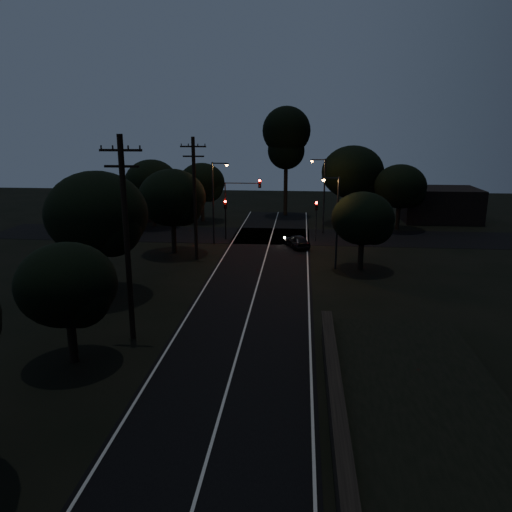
{
  "coord_description": "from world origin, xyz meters",
  "views": [
    {
      "loc": [
        3.11,
        -9.79,
        11.41
      ],
      "look_at": [
        0.0,
        24.0,
        2.5
      ],
      "focal_mm": 35.0,
      "sensor_mm": 36.0,
      "label": 1
    }
  ],
  "objects_px": {
    "utility_pole_far": "(195,197)",
    "car": "(297,241)",
    "utility_pole_mid": "(126,237)",
    "streetlight_c": "(335,216)",
    "signal_right": "(316,214)",
    "tall_pine": "(286,137)",
    "streetlight_a": "(215,197)",
    "signal_mast": "(242,198)",
    "signal_left": "(225,212)",
    "streetlight_b": "(322,191)"
  },
  "relations": [
    {
      "from": "signal_mast",
      "to": "utility_pole_mid",
      "type": "bearing_deg",
      "value": -97.04
    },
    {
      "from": "utility_pole_far",
      "to": "streetlight_b",
      "type": "relative_size",
      "value": 1.31
    },
    {
      "from": "signal_left",
      "to": "streetlight_a",
      "type": "relative_size",
      "value": 0.51
    },
    {
      "from": "tall_pine",
      "to": "signal_mast",
      "type": "xyz_separation_m",
      "value": [
        -3.91,
        -15.01,
        -5.6
      ]
    },
    {
      "from": "utility_pole_far",
      "to": "car",
      "type": "xyz_separation_m",
      "value": [
        8.76,
        5.04,
        -4.85
      ]
    },
    {
      "from": "signal_mast",
      "to": "streetlight_a",
      "type": "relative_size",
      "value": 0.78
    },
    {
      "from": "utility_pole_mid",
      "to": "streetlight_c",
      "type": "xyz_separation_m",
      "value": [
        11.83,
        15.0,
        -1.39
      ]
    },
    {
      "from": "utility_pole_far",
      "to": "signal_left",
      "type": "height_order",
      "value": "utility_pole_far"
    },
    {
      "from": "tall_pine",
      "to": "signal_mast",
      "type": "distance_m",
      "value": 16.49
    },
    {
      "from": "utility_pole_mid",
      "to": "signal_right",
      "type": "xyz_separation_m",
      "value": [
        10.6,
        24.99,
        -2.9
      ]
    },
    {
      "from": "streetlight_c",
      "to": "car",
      "type": "xyz_separation_m",
      "value": [
        -3.07,
        7.04,
        -3.72
      ]
    },
    {
      "from": "utility_pole_far",
      "to": "signal_right",
      "type": "bearing_deg",
      "value": 37.0
    },
    {
      "from": "streetlight_c",
      "to": "signal_right",
      "type": "bearing_deg",
      "value": 97.02
    },
    {
      "from": "utility_pole_far",
      "to": "streetlight_c",
      "type": "bearing_deg",
      "value": -9.6
    },
    {
      "from": "utility_pole_far",
      "to": "signal_mast",
      "type": "bearing_deg",
      "value": 68.89
    },
    {
      "from": "utility_pole_mid",
      "to": "utility_pole_far",
      "type": "bearing_deg",
      "value": 90.0
    },
    {
      "from": "streetlight_c",
      "to": "streetlight_b",
      "type": "bearing_deg",
      "value": 92.14
    },
    {
      "from": "tall_pine",
      "to": "signal_right",
      "type": "distance_m",
      "value": 16.99
    },
    {
      "from": "signal_right",
      "to": "streetlight_a",
      "type": "relative_size",
      "value": 0.51
    },
    {
      "from": "streetlight_c",
      "to": "car",
      "type": "height_order",
      "value": "streetlight_c"
    },
    {
      "from": "signal_mast",
      "to": "streetlight_a",
      "type": "bearing_deg",
      "value": -140.23
    },
    {
      "from": "utility_pole_mid",
      "to": "streetlight_c",
      "type": "relative_size",
      "value": 1.47
    },
    {
      "from": "signal_right",
      "to": "streetlight_a",
      "type": "xyz_separation_m",
      "value": [
        -9.91,
        -1.99,
        1.8
      ]
    },
    {
      "from": "signal_right",
      "to": "signal_mast",
      "type": "distance_m",
      "value": 7.66
    },
    {
      "from": "signal_left",
      "to": "streetlight_b",
      "type": "relative_size",
      "value": 0.51
    },
    {
      "from": "tall_pine",
      "to": "car",
      "type": "relative_size",
      "value": 3.7
    },
    {
      "from": "signal_mast",
      "to": "streetlight_a",
      "type": "distance_m",
      "value": 3.13
    },
    {
      "from": "utility_pole_mid",
      "to": "signal_mast",
      "type": "height_order",
      "value": "utility_pole_mid"
    },
    {
      "from": "utility_pole_mid",
      "to": "signal_mast",
      "type": "relative_size",
      "value": 1.76
    },
    {
      "from": "streetlight_b",
      "to": "car",
      "type": "height_order",
      "value": "streetlight_b"
    },
    {
      "from": "utility_pole_far",
      "to": "tall_pine",
      "type": "height_order",
      "value": "tall_pine"
    },
    {
      "from": "signal_mast",
      "to": "streetlight_c",
      "type": "height_order",
      "value": "streetlight_c"
    },
    {
      "from": "streetlight_c",
      "to": "signal_left",
      "type": "bearing_deg",
      "value": 136.24
    },
    {
      "from": "utility_pole_far",
      "to": "car",
      "type": "distance_m",
      "value": 11.21
    },
    {
      "from": "signal_right",
      "to": "streetlight_c",
      "type": "height_order",
      "value": "streetlight_c"
    },
    {
      "from": "signal_right",
      "to": "streetlight_b",
      "type": "xyz_separation_m",
      "value": [
        0.71,
        4.01,
        1.8
      ]
    },
    {
      "from": "utility_pole_far",
      "to": "streetlight_b",
      "type": "bearing_deg",
      "value": 46.7
    },
    {
      "from": "streetlight_c",
      "to": "car",
      "type": "distance_m",
      "value": 8.53
    },
    {
      "from": "streetlight_a",
      "to": "streetlight_b",
      "type": "relative_size",
      "value": 1.0
    },
    {
      "from": "streetlight_a",
      "to": "signal_right",
      "type": "bearing_deg",
      "value": 11.34
    },
    {
      "from": "utility_pole_far",
      "to": "utility_pole_mid",
      "type": "bearing_deg",
      "value": -90.0
    },
    {
      "from": "signal_left",
      "to": "car",
      "type": "xyz_separation_m",
      "value": [
        7.36,
        -2.95,
        -2.2
      ]
    },
    {
      "from": "streetlight_a",
      "to": "car",
      "type": "bearing_deg",
      "value": -6.79
    },
    {
      "from": "streetlight_a",
      "to": "utility_pole_far",
      "type": "bearing_deg",
      "value": -96.59
    },
    {
      "from": "tall_pine",
      "to": "utility_pole_mid",
      "type": "bearing_deg",
      "value": -99.93
    },
    {
      "from": "utility_pole_far",
      "to": "streetlight_a",
      "type": "height_order",
      "value": "utility_pole_far"
    },
    {
      "from": "signal_right",
      "to": "tall_pine",
      "type": "bearing_deg",
      "value": 103.49
    },
    {
      "from": "signal_left",
      "to": "signal_right",
      "type": "relative_size",
      "value": 1.0
    },
    {
      "from": "signal_left",
      "to": "signal_right",
      "type": "height_order",
      "value": "same"
    },
    {
      "from": "signal_mast",
      "to": "streetlight_c",
      "type": "bearing_deg",
      "value": -48.81
    }
  ]
}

